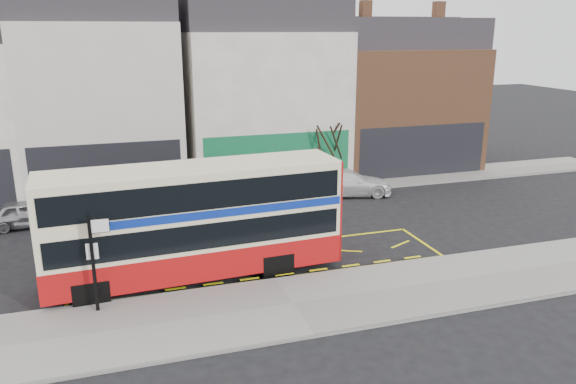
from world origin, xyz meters
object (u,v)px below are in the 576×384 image
object	(u,v)px
bus_stop_post	(95,255)
car_grey	(169,203)
car_silver	(28,213)
double_decker_bus	(196,220)
car_white	(347,182)
street_tree_right	(328,132)

from	to	relation	value
bus_stop_post	car_grey	size ratio (longest dim) A/B	0.82
car_silver	double_decker_bus	bearing A→B (deg)	-144.49
bus_stop_post	car_silver	bearing A→B (deg)	110.68
car_silver	car_white	size ratio (longest dim) A/B	0.75
car_grey	car_white	distance (m)	9.55
car_grey	street_tree_right	size ratio (longest dim) A/B	0.81
bus_stop_post	car_white	size ratio (longest dim) A/B	0.64
double_decker_bus	car_silver	distance (m)	10.27
car_silver	car_white	distance (m)	15.82
bus_stop_post	street_tree_right	xyz separation A→B (m)	(12.20, 11.54, 1.18)
double_decker_bus	street_tree_right	xyz separation A→B (m)	(8.82, 9.71, 1.00)
car_grey	car_white	world-z (taller)	car_white
bus_stop_post	double_decker_bus	bearing A→B (deg)	30.99
double_decker_bus	car_white	xyz separation A→B (m)	(9.29, 8.07, -1.48)
car_grey	street_tree_right	xyz separation A→B (m)	(9.05, 2.23, 2.56)
car_grey	street_tree_right	world-z (taller)	street_tree_right
street_tree_right	double_decker_bus	bearing A→B (deg)	-132.24
car_silver	street_tree_right	xyz separation A→B (m)	(15.34, 1.94, 2.56)
car_silver	car_grey	bearing A→B (deg)	-97.18
bus_stop_post	car_white	distance (m)	16.13
car_silver	car_white	bearing A→B (deg)	-93.42
double_decker_bus	car_white	world-z (taller)	double_decker_bus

